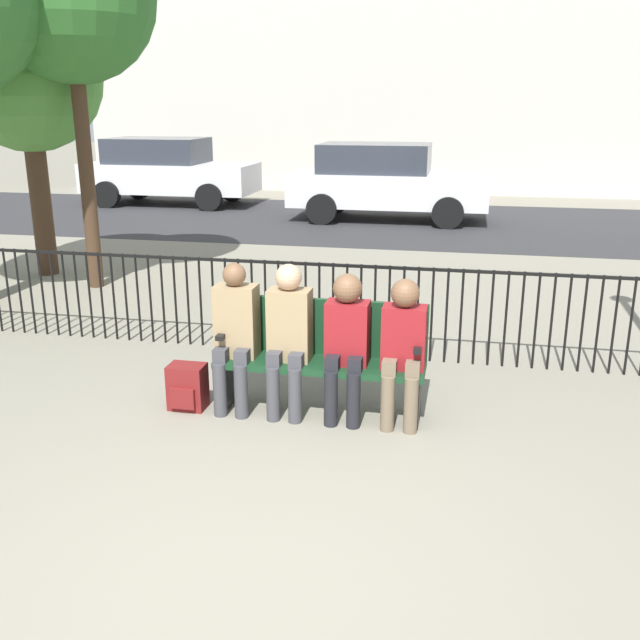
{
  "coord_description": "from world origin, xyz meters",
  "views": [
    {
      "loc": [
        1.1,
        -3.19,
        2.46
      ],
      "look_at": [
        0.0,
        2.12,
        0.8
      ],
      "focal_mm": 40.0,
      "sensor_mm": 36.0,
      "label": 1
    }
  ],
  "objects_px": {
    "seated_person_0": "(235,330)",
    "seated_person_3": "(403,344)",
    "seated_person_2": "(346,338)",
    "parked_car_1": "(167,170)",
    "parked_car_0": "(385,181)",
    "tree_0": "(27,79)",
    "seated_person_1": "(288,332)",
    "backpack": "(187,387)",
    "park_bench": "(322,353)"
  },
  "relations": [
    {
      "from": "backpack",
      "to": "seated_person_2",
      "type": "bearing_deg",
      "value": 3.97
    },
    {
      "from": "park_bench",
      "to": "parked_car_1",
      "type": "relative_size",
      "value": 0.4
    },
    {
      "from": "park_bench",
      "to": "backpack",
      "type": "xyz_separation_m",
      "value": [
        -1.1,
        -0.22,
        -0.31
      ]
    },
    {
      "from": "seated_person_1",
      "to": "backpack",
      "type": "distance_m",
      "value": 1.0
    },
    {
      "from": "seated_person_1",
      "to": "seated_person_2",
      "type": "height_order",
      "value": "seated_person_1"
    },
    {
      "from": "backpack",
      "to": "parked_car_0",
      "type": "distance_m",
      "value": 10.32
    },
    {
      "from": "backpack",
      "to": "tree_0",
      "type": "bearing_deg",
      "value": 132.79
    },
    {
      "from": "seated_person_0",
      "to": "park_bench",
      "type": "bearing_deg",
      "value": 10.3
    },
    {
      "from": "tree_0",
      "to": "park_bench",
      "type": "bearing_deg",
      "value": -38.59
    },
    {
      "from": "seated_person_0",
      "to": "parked_car_1",
      "type": "relative_size",
      "value": 0.29
    },
    {
      "from": "seated_person_1",
      "to": "backpack",
      "type": "xyz_separation_m",
      "value": [
        -0.85,
        -0.09,
        -0.51
      ]
    },
    {
      "from": "seated_person_3",
      "to": "tree_0",
      "type": "relative_size",
      "value": 0.31
    },
    {
      "from": "tree_0",
      "to": "parked_car_1",
      "type": "distance_m",
      "value": 7.79
    },
    {
      "from": "park_bench",
      "to": "seated_person_1",
      "type": "height_order",
      "value": "seated_person_1"
    },
    {
      "from": "seated_person_1",
      "to": "parked_car_1",
      "type": "distance_m",
      "value": 13.03
    },
    {
      "from": "seated_person_2",
      "to": "parked_car_0",
      "type": "relative_size",
      "value": 0.28
    },
    {
      "from": "seated_person_3",
      "to": "tree_0",
      "type": "distance_m",
      "value": 7.32
    },
    {
      "from": "tree_0",
      "to": "parked_car_1",
      "type": "bearing_deg",
      "value": 99.62
    },
    {
      "from": "seated_person_0",
      "to": "seated_person_1",
      "type": "relative_size",
      "value": 0.99
    },
    {
      "from": "park_bench",
      "to": "parked_car_0",
      "type": "xyz_separation_m",
      "value": [
        -0.68,
        10.07,
        0.35
      ]
    },
    {
      "from": "parked_car_0",
      "to": "backpack",
      "type": "bearing_deg",
      "value": -92.37
    },
    {
      "from": "park_bench",
      "to": "seated_person_2",
      "type": "height_order",
      "value": "seated_person_2"
    },
    {
      "from": "seated_person_0",
      "to": "parked_car_0",
      "type": "distance_m",
      "value": 10.19
    },
    {
      "from": "seated_person_3",
      "to": "seated_person_1",
      "type": "bearing_deg",
      "value": 179.75
    },
    {
      "from": "seated_person_1",
      "to": "tree_0",
      "type": "xyz_separation_m",
      "value": [
        -4.75,
        4.12,
        2.07
      ]
    },
    {
      "from": "backpack",
      "to": "parked_car_1",
      "type": "xyz_separation_m",
      "value": [
        -5.16,
        11.65,
        0.66
      ]
    },
    {
      "from": "park_bench",
      "to": "backpack",
      "type": "bearing_deg",
      "value": -168.67
    },
    {
      "from": "seated_person_3",
      "to": "backpack",
      "type": "distance_m",
      "value": 1.84
    },
    {
      "from": "seated_person_2",
      "to": "backpack",
      "type": "bearing_deg",
      "value": -176.03
    },
    {
      "from": "park_bench",
      "to": "seated_person_0",
      "type": "distance_m",
      "value": 0.73
    },
    {
      "from": "backpack",
      "to": "parked_car_0",
      "type": "bearing_deg",
      "value": 87.63
    },
    {
      "from": "seated_person_1",
      "to": "seated_person_3",
      "type": "distance_m",
      "value": 0.92
    },
    {
      "from": "seated_person_1",
      "to": "parked_car_0",
      "type": "xyz_separation_m",
      "value": [
        -0.43,
        10.19,
        0.14
      ]
    },
    {
      "from": "seated_person_0",
      "to": "seated_person_3",
      "type": "relative_size",
      "value": 1.05
    },
    {
      "from": "seated_person_0",
      "to": "seated_person_2",
      "type": "relative_size",
      "value": 1.04
    },
    {
      "from": "park_bench",
      "to": "parked_car_0",
      "type": "distance_m",
      "value": 10.1
    },
    {
      "from": "parked_car_1",
      "to": "backpack",
      "type": "bearing_deg",
      "value": -66.12
    },
    {
      "from": "tree_0",
      "to": "parked_car_1",
      "type": "xyz_separation_m",
      "value": [
        -1.26,
        7.44,
        -1.93
      ]
    },
    {
      "from": "seated_person_0",
      "to": "seated_person_3",
      "type": "bearing_deg",
      "value": -0.15
    },
    {
      "from": "seated_person_3",
      "to": "backpack",
      "type": "relative_size",
      "value": 3.08
    },
    {
      "from": "park_bench",
      "to": "seated_person_2",
      "type": "bearing_deg",
      "value": -30.02
    },
    {
      "from": "seated_person_0",
      "to": "seated_person_1",
      "type": "distance_m",
      "value": 0.45
    },
    {
      "from": "seated_person_3",
      "to": "parked_car_1",
      "type": "xyz_separation_m",
      "value": [
        -6.93,
        11.56,
        0.18
      ]
    },
    {
      "from": "seated_person_0",
      "to": "seated_person_2",
      "type": "xyz_separation_m",
      "value": [
        0.92,
        -0.0,
        -0.01
      ]
    },
    {
      "from": "seated_person_3",
      "to": "parked_car_1",
      "type": "bearing_deg",
      "value": 120.94
    },
    {
      "from": "seated_person_1",
      "to": "parked_car_1",
      "type": "relative_size",
      "value": 0.3
    },
    {
      "from": "park_bench",
      "to": "tree_0",
      "type": "xyz_separation_m",
      "value": [
        -5.0,
        3.99,
        2.28
      ]
    },
    {
      "from": "park_bench",
      "to": "backpack",
      "type": "distance_m",
      "value": 1.16
    },
    {
      "from": "seated_person_2",
      "to": "tree_0",
      "type": "bearing_deg",
      "value": 141.74
    },
    {
      "from": "seated_person_2",
      "to": "seated_person_0",
      "type": "bearing_deg",
      "value": 179.85
    }
  ]
}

